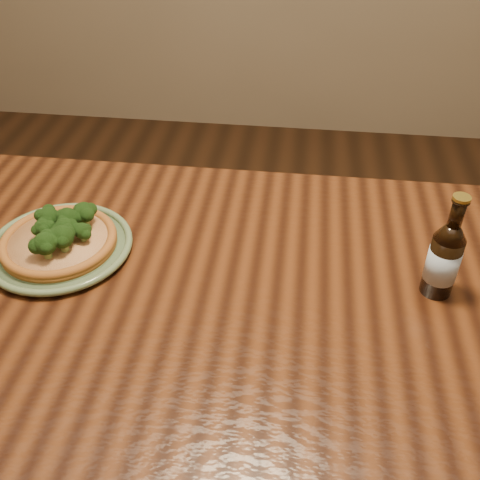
# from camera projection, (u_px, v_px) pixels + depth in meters

# --- Properties ---
(table) EXTENTS (1.60, 0.90, 0.75)m
(table) POSITION_uv_depth(u_px,v_px,m) (169.00, 340.00, 1.02)
(table) COLOR #4D2510
(table) RESTS_ON ground
(plate) EXTENTS (0.27, 0.27, 0.02)m
(plate) POSITION_uv_depth(u_px,v_px,m) (60.00, 247.00, 1.07)
(plate) COLOR #617853
(plate) RESTS_ON table
(pizza) EXTENTS (0.22, 0.22, 0.07)m
(pizza) POSITION_uv_depth(u_px,v_px,m) (59.00, 238.00, 1.05)
(pizza) COLOR #A35F24
(pizza) RESTS_ON plate
(beer_bottle) EXTENTS (0.06, 0.06, 0.20)m
(beer_bottle) POSITION_uv_depth(u_px,v_px,m) (444.00, 258.00, 0.94)
(beer_bottle) COLOR black
(beer_bottle) RESTS_ON table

